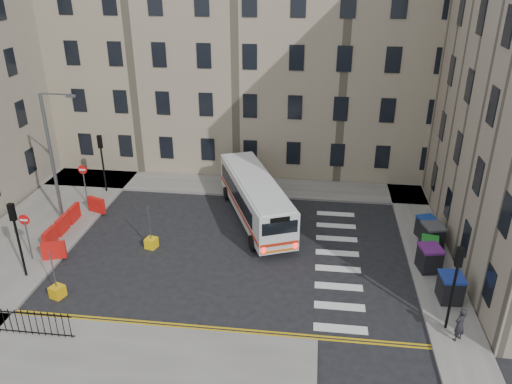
% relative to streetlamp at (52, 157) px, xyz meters
% --- Properties ---
extents(ground, '(120.00, 120.00, 0.00)m').
position_rel_streetlamp_xyz_m(ground, '(13.00, -2.00, -4.34)').
color(ground, black).
rests_on(ground, ground).
extents(pavement_north, '(36.00, 3.20, 0.15)m').
position_rel_streetlamp_xyz_m(pavement_north, '(7.00, 6.60, -4.26)').
color(pavement_north, slate).
rests_on(pavement_north, ground).
extents(pavement_east, '(2.40, 26.00, 0.15)m').
position_rel_streetlamp_xyz_m(pavement_east, '(22.00, 2.00, -4.26)').
color(pavement_east, slate).
rests_on(pavement_east, ground).
extents(pavement_west, '(6.00, 22.00, 0.15)m').
position_rel_streetlamp_xyz_m(pavement_west, '(-1.00, -1.00, -4.26)').
color(pavement_west, slate).
rests_on(pavement_west, ground).
extents(pavement_sw, '(20.00, 6.00, 0.15)m').
position_rel_streetlamp_xyz_m(pavement_sw, '(6.00, -12.00, -4.26)').
color(pavement_sw, slate).
rests_on(pavement_sw, ground).
extents(terrace_north, '(38.30, 10.80, 17.20)m').
position_rel_streetlamp_xyz_m(terrace_north, '(6.00, 13.50, 4.28)').
color(terrace_north, gray).
rests_on(terrace_north, ground).
extents(traffic_light_east, '(0.28, 0.22, 4.10)m').
position_rel_streetlamp_xyz_m(traffic_light_east, '(21.60, -7.50, -1.47)').
color(traffic_light_east, black).
rests_on(traffic_light_east, pavement_east).
extents(traffic_light_nw, '(0.28, 0.22, 4.10)m').
position_rel_streetlamp_xyz_m(traffic_light_nw, '(1.00, 4.50, -1.47)').
color(traffic_light_nw, black).
rests_on(traffic_light_nw, pavement_west).
extents(traffic_light_sw, '(0.28, 0.22, 4.10)m').
position_rel_streetlamp_xyz_m(traffic_light_sw, '(1.00, -6.00, -1.47)').
color(traffic_light_sw, black).
rests_on(traffic_light_sw, pavement_west).
extents(streetlamp, '(0.50, 0.22, 8.14)m').
position_rel_streetlamp_xyz_m(streetlamp, '(0.00, 0.00, 0.00)').
color(streetlamp, '#595B5E').
rests_on(streetlamp, pavement_west).
extents(no_entry_north, '(0.60, 0.08, 3.00)m').
position_rel_streetlamp_xyz_m(no_entry_north, '(0.50, 2.50, -2.26)').
color(no_entry_north, '#595B5E').
rests_on(no_entry_north, pavement_west).
extents(no_entry_south, '(0.60, 0.08, 3.00)m').
position_rel_streetlamp_xyz_m(no_entry_south, '(0.50, -4.50, -2.26)').
color(no_entry_south, '#595B5E').
rests_on(no_entry_south, pavement_west).
extents(roadworks_barriers, '(1.66, 6.26, 1.00)m').
position_rel_streetlamp_xyz_m(roadworks_barriers, '(1.16, -1.50, -3.69)').
color(roadworks_barriers, red).
rests_on(roadworks_barriers, pavement_west).
extents(bus, '(5.88, 10.05, 2.71)m').
position_rel_streetlamp_xyz_m(bus, '(11.92, 1.84, -2.77)').
color(bus, silver).
rests_on(bus, ground).
extents(wheelie_bin_a, '(1.13, 1.28, 1.34)m').
position_rel_streetlamp_xyz_m(wheelie_bin_a, '(22.16, -5.40, -3.51)').
color(wheelie_bin_a, black).
rests_on(wheelie_bin_a, pavement_east).
extents(wheelie_bin_b, '(1.27, 1.40, 1.35)m').
position_rel_streetlamp_xyz_m(wheelie_bin_b, '(21.66, -2.88, -3.51)').
color(wheelie_bin_b, black).
rests_on(wheelie_bin_b, pavement_east).
extents(wheelie_bin_c, '(1.09, 1.20, 1.14)m').
position_rel_streetlamp_xyz_m(wheelie_bin_c, '(21.88, -1.63, -3.61)').
color(wheelie_bin_c, black).
rests_on(wheelie_bin_c, pavement_east).
extents(wheelie_bin_d, '(1.32, 1.44, 1.34)m').
position_rel_streetlamp_xyz_m(wheelie_bin_d, '(22.27, -0.41, -3.51)').
color(wheelie_bin_d, black).
rests_on(wheelie_bin_d, pavement_east).
extents(wheelie_bin_e, '(1.30, 1.39, 1.25)m').
position_rel_streetlamp_xyz_m(wheelie_bin_e, '(22.16, 0.59, -3.56)').
color(wheelie_bin_e, black).
rests_on(wheelie_bin_e, pavement_east).
extents(pedestrian, '(0.70, 0.67, 1.62)m').
position_rel_streetlamp_xyz_m(pedestrian, '(21.90, -8.25, -3.38)').
color(pedestrian, black).
rests_on(pedestrian, pavement_east).
extents(bollard_yellow, '(0.72, 0.72, 0.60)m').
position_rel_streetlamp_xyz_m(bollard_yellow, '(6.48, -2.31, -4.04)').
color(bollard_yellow, yellow).
rests_on(bollard_yellow, ground).
extents(bollard_chevron, '(0.76, 0.76, 0.60)m').
position_rel_streetlamp_xyz_m(bollard_chevron, '(3.40, -7.34, -4.04)').
color(bollard_chevron, '#DC9F0C').
rests_on(bollard_chevron, ground).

